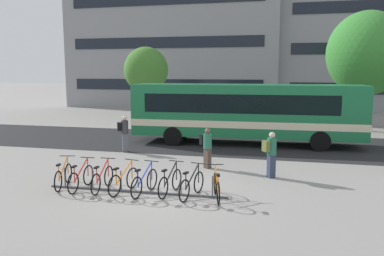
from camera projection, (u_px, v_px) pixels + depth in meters
ground at (163, 192)px, 12.60m from camera, size 200.00×200.00×0.00m
bus_lane_asphalt at (214, 143)px, 21.35m from camera, size 80.00×7.20×0.01m
city_bus at (247, 111)px, 20.68m from camera, size 12.10×2.98×3.20m
bike_rack at (136, 190)px, 12.56m from camera, size 6.03×0.24×0.70m
parked_bicycle_orange_0 at (63, 176)px, 13.08m from camera, size 0.58×1.69×0.99m
parked_bicycle_red_1 at (81, 178)px, 12.85m from camera, size 0.52×1.72×0.99m
parked_bicycle_red_2 at (102, 179)px, 12.74m from camera, size 0.52×1.72×0.99m
parked_bicycle_orange_3 at (124, 181)px, 12.54m from camera, size 0.53×1.70×0.99m
parked_bicycle_blue_4 at (145, 183)px, 12.36m from camera, size 0.52×1.71×0.99m
parked_bicycle_black_5 at (170, 183)px, 12.35m from camera, size 0.52×1.71×0.99m
parked_bicycle_black_6 at (192, 185)px, 12.05m from camera, size 0.57×1.69×0.99m
parked_bicycle_orange_7 at (217, 187)px, 11.85m from camera, size 0.64×1.67×0.99m
commuter_black_pack_0 at (207, 145)px, 15.64m from camera, size 0.60×0.56×1.64m
commuter_olive_pack_1 at (271, 152)px, 14.19m from camera, size 0.60×0.57×1.71m
commuter_black_pack_3 at (124, 131)px, 18.76m from camera, size 0.61×0.53×1.76m
street_tree_0 at (367, 54)px, 24.86m from camera, size 5.02×5.02×7.71m
street_tree_1 at (146, 70)px, 31.89m from camera, size 3.61×3.61×5.87m
building_left_wing at (178, 12)px, 43.64m from camera, size 22.61×10.73×21.06m
building_right_wing at (379, 0)px, 40.78m from camera, size 20.03×12.76×22.56m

